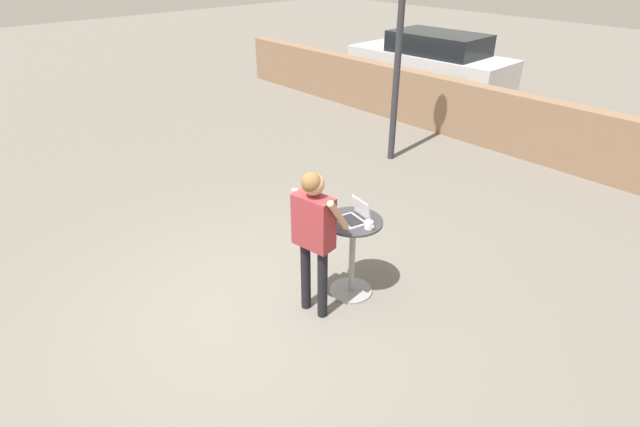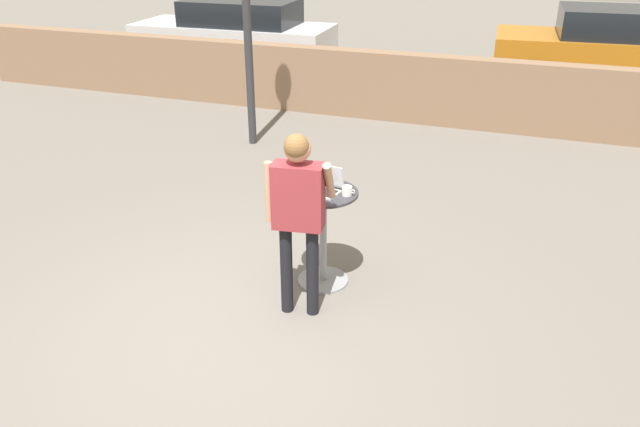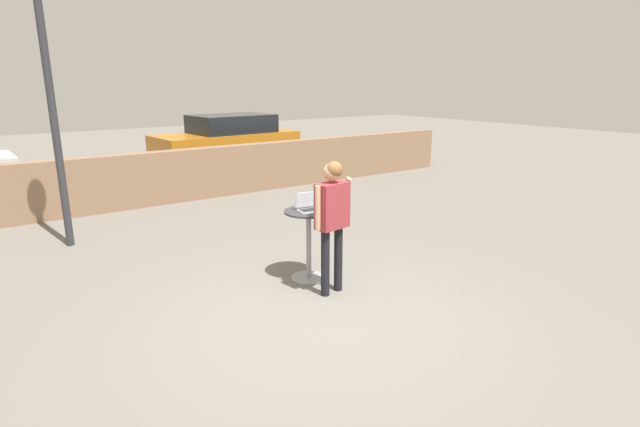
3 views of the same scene
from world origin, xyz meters
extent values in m
plane|color=slate|center=(0.00, 0.00, 0.00)|extent=(50.00, 50.00, 0.00)
cube|color=#84664C|center=(0.00, 6.54, 0.58)|extent=(17.59, 0.35, 1.16)
cylinder|color=gray|center=(0.48, 1.04, 0.01)|extent=(0.50, 0.50, 0.03)
cylinder|color=gray|center=(0.48, 1.04, 0.49)|extent=(0.07, 0.07, 0.92)
cylinder|color=#333338|center=(0.48, 1.04, 0.96)|extent=(0.66, 0.66, 0.02)
cube|color=silver|center=(0.48, 1.01, 0.98)|extent=(0.34, 0.27, 0.02)
cube|color=black|center=(0.48, 1.01, 0.99)|extent=(0.30, 0.22, 0.00)
cube|color=silver|center=(0.51, 1.14, 1.10)|extent=(0.31, 0.11, 0.22)
cube|color=white|center=(0.50, 1.13, 1.10)|extent=(0.28, 0.09, 0.20)
cylinder|color=white|center=(0.71, 1.04, 1.02)|extent=(0.09, 0.09, 0.08)
torus|color=white|center=(0.77, 1.04, 1.02)|extent=(0.04, 0.01, 0.04)
cylinder|color=black|center=(0.34, 0.46, 0.44)|extent=(0.11, 0.11, 0.87)
cylinder|color=black|center=(0.57, 0.50, 0.44)|extent=(0.11, 0.11, 0.87)
cube|color=maroon|center=(0.45, 0.48, 1.16)|extent=(0.46, 0.28, 0.58)
sphere|color=tan|center=(0.45, 0.48, 1.59)|extent=(0.23, 0.23, 0.23)
sphere|color=brown|center=(0.46, 0.45, 1.62)|extent=(0.21, 0.21, 0.21)
cylinder|color=tan|center=(0.21, 0.44, 1.18)|extent=(0.07, 0.07, 0.55)
cylinder|color=tan|center=(0.69, 0.60, 1.29)|extent=(0.12, 0.33, 0.42)
cube|color=silver|center=(-4.47, 9.00, 0.67)|extent=(4.53, 1.82, 0.72)
cube|color=black|center=(-4.25, 9.01, 1.30)|extent=(2.51, 1.55, 0.53)
cylinder|color=black|center=(-5.83, 8.16, 0.35)|extent=(0.71, 0.24, 0.70)
cylinder|color=black|center=(-5.89, 9.74, 0.35)|extent=(0.71, 0.24, 0.70)
cylinder|color=black|center=(-3.06, 8.26, 0.35)|extent=(0.71, 0.24, 0.70)
cylinder|color=black|center=(-3.11, 9.84, 0.35)|extent=(0.71, 0.24, 0.70)
cube|color=#B76B19|center=(3.38, 9.70, 0.72)|extent=(4.37, 2.12, 0.79)
cube|color=black|center=(3.60, 9.71, 1.38)|extent=(2.45, 1.77, 0.54)
cylinder|color=black|center=(2.13, 8.74, 0.35)|extent=(0.72, 0.27, 0.71)
cylinder|color=black|center=(2.01, 10.48, 0.35)|extent=(0.72, 0.27, 0.71)
cylinder|color=#2D2D33|center=(-1.93, 4.55, 2.05)|extent=(0.12, 0.12, 4.11)
camera|label=1|loc=(3.78, -2.43, 3.69)|focal=28.00mm
camera|label=2|loc=(2.23, -3.96, 3.32)|focal=35.00mm
camera|label=3|loc=(-3.16, -4.29, 2.67)|focal=28.00mm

